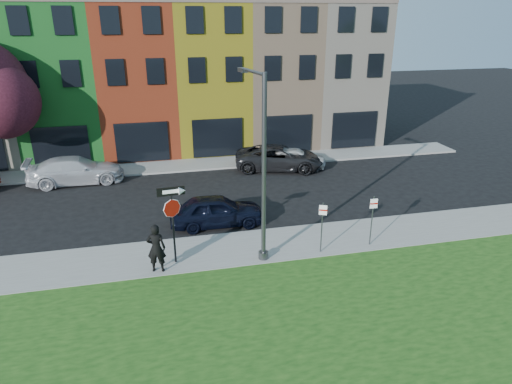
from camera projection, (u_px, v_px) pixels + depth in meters
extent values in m
plane|color=black|center=(284.00, 285.00, 16.89)|extent=(120.00, 120.00, 0.00)
cube|color=gray|center=(309.00, 241.00, 20.01)|extent=(40.00, 3.00, 0.12)
cube|color=gray|center=(176.00, 166.00, 29.83)|extent=(40.00, 2.40, 0.12)
cube|color=green|center=(65.00, 80.00, 32.16)|extent=(5.00, 10.00, 10.00)
cube|color=#BB3E1F|center=(138.00, 78.00, 33.22)|extent=(5.00, 10.00, 10.00)
cube|color=gold|center=(206.00, 76.00, 34.28)|extent=(5.00, 10.00, 10.00)
cube|color=tan|center=(270.00, 74.00, 35.33)|extent=(5.00, 10.00, 10.00)
cube|color=#B6A99A|center=(331.00, 72.00, 36.39)|extent=(5.00, 10.00, 10.00)
cube|color=black|center=(181.00, 140.00, 30.44)|extent=(30.00, 0.12, 2.60)
cylinder|color=black|center=(173.00, 227.00, 17.65)|extent=(0.08, 0.08, 3.14)
cylinder|color=white|center=(172.00, 208.00, 17.35)|extent=(0.75, 0.09, 0.75)
cylinder|color=#951208|center=(172.00, 208.00, 17.33)|extent=(0.71, 0.08, 0.71)
cube|color=black|center=(171.00, 191.00, 17.10)|extent=(1.05, 0.13, 0.34)
cube|color=white|center=(171.00, 192.00, 17.07)|extent=(0.66, 0.08, 0.14)
imported|color=black|center=(156.00, 248.00, 17.25)|extent=(0.90, 0.74, 1.96)
imported|color=black|center=(217.00, 211.00, 21.42)|extent=(1.95, 4.44, 1.49)
imported|color=silver|center=(76.00, 170.00, 26.77)|extent=(2.87, 5.69, 1.57)
imported|color=black|center=(279.00, 158.00, 29.14)|extent=(5.36, 6.86, 1.55)
imported|color=silver|center=(295.00, 158.00, 29.39)|extent=(3.77, 4.87, 1.36)
cylinder|color=#46484B|center=(264.00, 172.00, 17.15)|extent=(0.18, 0.18, 7.37)
cylinder|color=#46484B|center=(263.00, 255.00, 18.44)|extent=(0.40, 0.40, 0.30)
cylinder|color=#46484B|center=(254.00, 72.00, 16.70)|extent=(0.45, 1.99, 0.12)
cube|color=#46484B|center=(243.00, 70.00, 17.66)|extent=(0.34, 0.58, 0.16)
cylinder|color=#46484B|center=(322.00, 228.00, 18.61)|extent=(0.05, 0.05, 2.21)
cube|color=white|center=(323.00, 210.00, 18.29)|extent=(0.30, 0.15, 0.42)
cube|color=#951208|center=(323.00, 210.00, 18.27)|extent=(0.30, 0.14, 0.06)
cylinder|color=#46484B|center=(372.00, 221.00, 19.19)|extent=(0.05, 0.05, 2.24)
cube|color=white|center=(374.00, 204.00, 18.87)|extent=(0.32, 0.05, 0.42)
cube|color=#951208|center=(374.00, 204.00, 18.85)|extent=(0.32, 0.04, 0.06)
sphere|color=black|center=(1.00, 102.00, 25.56)|extent=(4.17, 4.17, 4.17)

